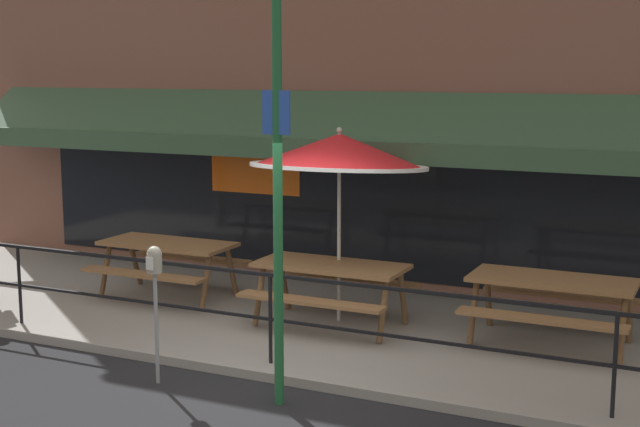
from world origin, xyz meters
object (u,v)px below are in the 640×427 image
at_px(picnic_table_right, 552,292).
at_px(patio_umbrella_centre, 339,152).
at_px(parking_meter_far, 155,273).
at_px(picnic_table_centre, 331,276).
at_px(street_sign_pole, 278,199).
at_px(picnic_table_left, 168,253).

relative_size(picnic_table_right, patio_umbrella_centre, 0.76).
bearing_deg(parking_meter_far, picnic_table_centre, 69.21).
xyz_separation_m(picnic_table_centre, street_sign_pole, (0.51, -2.27, 1.28)).
relative_size(picnic_table_centre, parking_meter_far, 1.27).
height_order(picnic_table_right, patio_umbrella_centre, patio_umbrella_centre).
relative_size(picnic_table_left, picnic_table_centre, 1.00).
height_order(picnic_table_left, picnic_table_centre, same).
xyz_separation_m(picnic_table_right, patio_umbrella_centre, (-2.53, -0.15, 1.47)).
bearing_deg(picnic_table_right, parking_meter_far, -141.69).
distance_m(picnic_table_centre, parking_meter_far, 2.50).
relative_size(parking_meter_far, street_sign_pole, 0.37).
bearing_deg(street_sign_pole, patio_umbrella_centre, 101.43).
bearing_deg(street_sign_pole, picnic_table_right, 52.72).
bearing_deg(picnic_table_centre, picnic_table_left, 173.92).
xyz_separation_m(picnic_table_left, parking_meter_far, (1.66, -2.58, 0.44)).
relative_size(patio_umbrella_centre, street_sign_pole, 0.62).
relative_size(picnic_table_left, parking_meter_far, 1.27).
bearing_deg(picnic_table_left, patio_umbrella_centre, -0.79).
bearing_deg(patio_umbrella_centre, street_sign_pole, -78.57).
xyz_separation_m(parking_meter_far, street_sign_pole, (1.38, 0.03, 0.83)).
height_order(picnic_table_centre, patio_umbrella_centre, patio_umbrella_centre).
distance_m(picnic_table_right, patio_umbrella_centre, 2.94).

